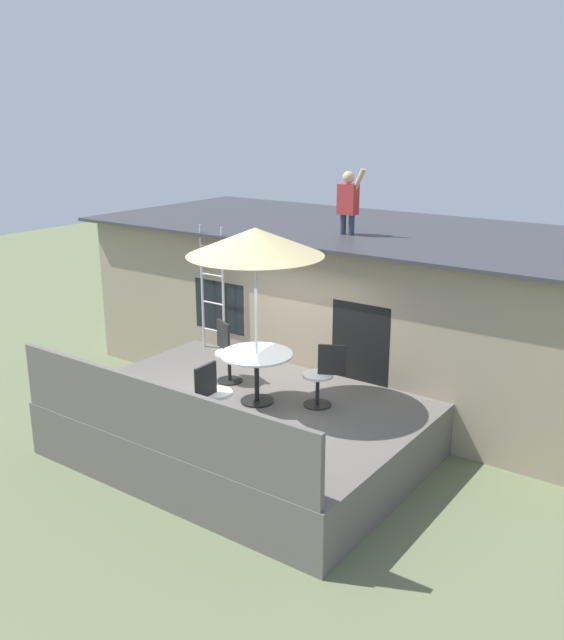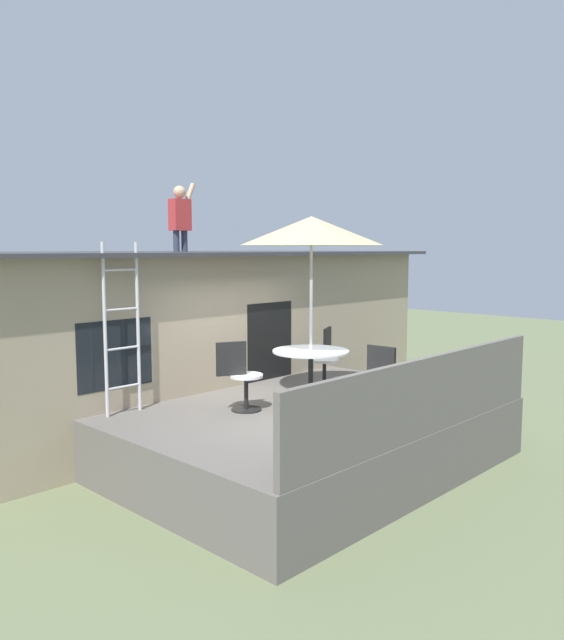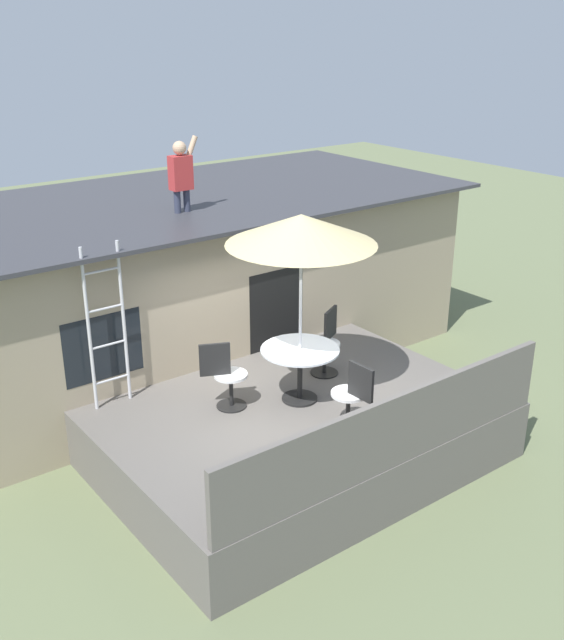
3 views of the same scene
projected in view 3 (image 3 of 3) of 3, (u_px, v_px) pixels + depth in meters
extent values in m
plane|color=#66704C|center=(292.00, 454.00, 10.24)|extent=(40.00, 40.00, 0.00)
cube|color=gray|center=(159.00, 288.00, 12.38)|extent=(10.00, 4.00, 2.80)
cube|color=#38383D|center=(153.00, 203.00, 11.84)|extent=(10.50, 4.50, 0.06)
cube|color=black|center=(103.00, 347.00, 9.79)|extent=(1.10, 0.03, 0.90)
cube|color=black|center=(276.00, 332.00, 11.57)|extent=(1.00, 0.03, 2.00)
cube|color=#605B56|center=(292.00, 429.00, 10.09)|extent=(5.03, 3.86, 0.80)
cube|color=#605B56|center=(395.00, 431.00, 8.39)|extent=(4.93, 0.08, 0.90)
cylinder|color=black|center=(300.00, 398.00, 10.03)|extent=(0.48, 0.48, 0.03)
cylinder|color=black|center=(300.00, 374.00, 9.90)|extent=(0.07, 0.07, 0.71)
cylinder|color=silver|center=(300.00, 350.00, 9.77)|extent=(1.04, 1.04, 0.03)
cylinder|color=silver|center=(300.00, 316.00, 9.59)|extent=(0.04, 0.04, 2.40)
cone|color=beige|center=(301.00, 229.00, 9.16)|extent=(1.90, 1.90, 0.38)
cylinder|color=silver|center=(89.00, 331.00, 9.39)|extent=(0.04, 0.04, 2.20)
cylinder|color=silver|center=(124.00, 323.00, 9.66)|extent=(0.04, 0.04, 2.20)
cylinder|color=silver|center=(112.00, 379.00, 9.81)|extent=(0.48, 0.03, 0.03)
cylinder|color=silver|center=(108.00, 345.00, 9.62)|extent=(0.48, 0.03, 0.03)
cylinder|color=silver|center=(105.00, 309.00, 9.43)|extent=(0.48, 0.03, 0.03)
cylinder|color=silver|center=(101.00, 271.00, 9.25)|extent=(0.48, 0.03, 0.03)
cylinder|color=#33384C|center=(177.00, 202.00, 11.07)|extent=(0.10, 0.10, 0.34)
cylinder|color=#33384C|center=(187.00, 200.00, 11.16)|extent=(0.10, 0.10, 0.34)
cube|color=#B73333|center=(181.00, 173.00, 10.96)|extent=(0.32, 0.20, 0.50)
sphere|color=tan|center=(179.00, 148.00, 10.82)|extent=(0.20, 0.20, 0.20)
cylinder|color=tan|center=(190.00, 151.00, 10.95)|extent=(0.26, 0.08, 0.44)
cylinder|color=black|center=(232.00, 406.00, 9.86)|extent=(0.40, 0.40, 0.02)
cylinder|color=black|center=(231.00, 391.00, 9.77)|extent=(0.06, 0.06, 0.44)
cylinder|color=silver|center=(231.00, 375.00, 9.69)|extent=(0.44, 0.44, 0.04)
cube|color=black|center=(215.00, 359.00, 9.56)|extent=(0.38, 0.21, 0.44)
cylinder|color=black|center=(324.00, 373.00, 10.77)|extent=(0.40, 0.40, 0.02)
cylinder|color=black|center=(324.00, 359.00, 10.69)|extent=(0.06, 0.06, 0.44)
cylinder|color=silver|center=(325.00, 344.00, 10.60)|extent=(0.44, 0.44, 0.04)
cube|color=black|center=(330.00, 324.00, 10.68)|extent=(0.37, 0.22, 0.44)
cylinder|color=black|center=(347.00, 426.00, 9.37)|extent=(0.40, 0.40, 0.02)
cylinder|color=black|center=(348.00, 410.00, 9.29)|extent=(0.06, 0.06, 0.44)
cylinder|color=silver|center=(349.00, 394.00, 9.20)|extent=(0.44, 0.44, 0.04)
cube|color=black|center=(361.00, 382.00, 8.97)|extent=(0.05, 0.40, 0.44)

